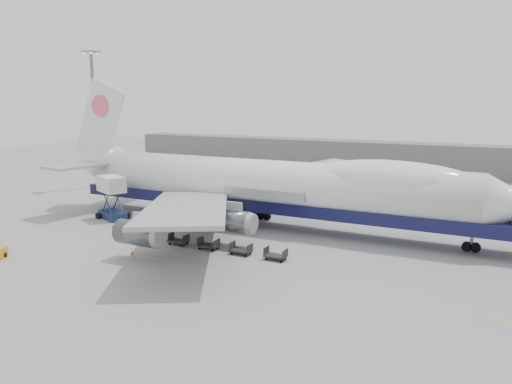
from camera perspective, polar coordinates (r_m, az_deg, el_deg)
The scene contains 13 objects.
ground at distance 56.59m, azimuth -3.89°, elevation -6.63°, with size 260.00×260.00×0.00m, color gray.
apron_line at distance 51.79m, azimuth -7.34°, elevation -8.33°, with size 60.00×0.15×0.01m, color gold.
hangar at distance 123.04m, azimuth 8.97°, elevation 4.26°, with size 110.00×8.00×7.00m, color slate.
floodlight_mast at distance 99.19m, azimuth -18.00°, elevation 8.64°, with size 2.40×2.40×25.43m.
airliner at distance 65.32m, azimuth 1.95°, elevation 0.79°, with size 67.00×55.30×19.98m.
catering_truck at distance 73.01m, azimuth -16.15°, elevation -0.33°, with size 5.49×4.73×6.09m.
traffic_cone at distance 56.41m, azimuth -13.98°, elevation -6.73°, with size 0.34×0.34×0.50m.
dolly_0 at distance 64.13m, azimuth -14.93°, elevation -4.41°, with size 2.30×1.35×1.30m.
dolly_1 at distance 61.49m, azimuth -12.02°, elevation -4.92°, with size 2.30×1.35×1.30m.
dolly_2 at distance 59.03m, azimuth -8.86°, elevation -5.46°, with size 2.30×1.35×1.30m.
dolly_3 at distance 56.76m, azimuth -5.43°, elevation -6.04°, with size 2.30×1.35×1.30m.
dolly_4 at distance 54.72m, azimuth -1.72°, elevation -6.63°, with size 2.30×1.35×1.30m.
dolly_5 at distance 52.93m, azimuth 2.26°, elevation -7.23°, with size 2.30×1.35×1.30m.
Camera 1 is at (27.94, -46.30, 16.67)m, focal length 35.00 mm.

